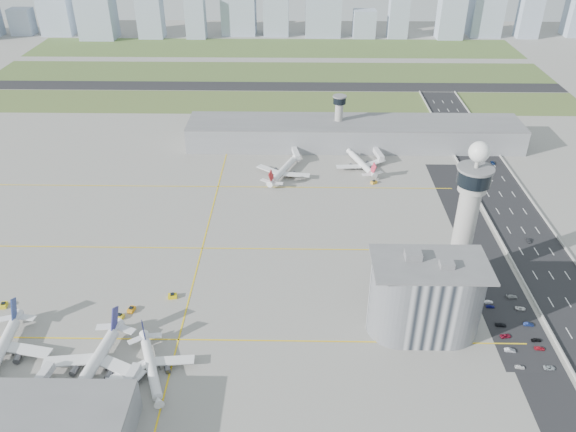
{
  "coord_description": "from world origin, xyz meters",
  "views": [
    {
      "loc": [
        3.8,
        -184.16,
        149.66
      ],
      "look_at": [
        0.0,
        35.0,
        15.0
      ],
      "focal_mm": 35.0,
      "sensor_mm": 36.0,
      "label": 1
    }
  ],
  "objects_px": {
    "jet_bridge_near_1": "(29,399)",
    "car_lot_1": "(510,350)",
    "car_lot_9": "(529,324)",
    "car_lot_7": "(540,348)",
    "control_tower": "(468,210)",
    "car_lot_0": "(520,367)",
    "tug_1": "(131,309)",
    "car_hw_4": "(449,124)",
    "car_lot_5": "(489,302)",
    "car_lot_2": "(506,336)",
    "car_lot_3": "(501,325)",
    "jet_bridge_far_0": "(294,151)",
    "secondary_tower": "(339,116)",
    "airplane_near_b": "(91,361)",
    "tug_0": "(4,305)",
    "tug_2": "(120,316)",
    "car_lot_8": "(536,340)",
    "airplane_far_b": "(361,159)",
    "jet_bridge_far_1": "(375,151)",
    "car_lot_11": "(512,297)",
    "jet_bridge_near_2": "(120,400)",
    "admin_building": "(425,297)",
    "airplane_far_a": "(283,166)",
    "car_lot_4": "(490,306)",
    "tug_5": "(374,182)",
    "tug_4": "(290,175)",
    "car_hw_2": "(493,163)",
    "car_lot_10": "(520,308)",
    "tug_3": "(172,296)",
    "car_hw_1": "(528,240)"
  },
  "relations": [
    {
      "from": "jet_bridge_near_1",
      "to": "car_lot_1",
      "type": "bearing_deg",
      "value": -70.71
    },
    {
      "from": "car_lot_9",
      "to": "car_lot_7",
      "type": "bearing_deg",
      "value": -177.3
    },
    {
      "from": "control_tower",
      "to": "car_lot_0",
      "type": "height_order",
      "value": "control_tower"
    },
    {
      "from": "tug_1",
      "to": "car_hw_4",
      "type": "relative_size",
      "value": 0.93
    },
    {
      "from": "car_lot_5",
      "to": "tug_1",
      "type": "bearing_deg",
      "value": 90.67
    },
    {
      "from": "car_lot_2",
      "to": "car_lot_3",
      "type": "bearing_deg",
      "value": -10.37
    },
    {
      "from": "jet_bridge_far_0",
      "to": "secondary_tower",
      "type": "bearing_deg",
      "value": 112.74
    },
    {
      "from": "secondary_tower",
      "to": "airplane_near_b",
      "type": "distance_m",
      "value": 219.93
    },
    {
      "from": "airplane_near_b",
      "to": "tug_0",
      "type": "relative_size",
      "value": 12.79
    },
    {
      "from": "tug_2",
      "to": "car_lot_8",
      "type": "height_order",
      "value": "tug_2"
    },
    {
      "from": "airplane_far_b",
      "to": "jet_bridge_far_0",
      "type": "relative_size",
      "value": 2.65
    },
    {
      "from": "tug_0",
      "to": "tug_1",
      "type": "distance_m",
      "value": 52.15
    },
    {
      "from": "control_tower",
      "to": "secondary_tower",
      "type": "distance_m",
      "value": 148.97
    },
    {
      "from": "jet_bridge_far_1",
      "to": "car_lot_1",
      "type": "xyz_separation_m",
      "value": [
        30.37,
        -165.95,
        -2.2
      ]
    },
    {
      "from": "car_lot_9",
      "to": "car_lot_0",
      "type": "bearing_deg",
      "value": 158.45
    },
    {
      "from": "car_lot_11",
      "to": "jet_bridge_near_2",
      "type": "bearing_deg",
      "value": 110.29
    },
    {
      "from": "car_lot_8",
      "to": "jet_bridge_near_2",
      "type": "bearing_deg",
      "value": 99.66
    },
    {
      "from": "admin_building",
      "to": "car_hw_4",
      "type": "distance_m",
      "value": 211.81
    },
    {
      "from": "airplane_far_a",
      "to": "car_lot_9",
      "type": "xyz_separation_m",
      "value": [
        97.92,
        -124.97,
        -4.82
      ]
    },
    {
      "from": "car_lot_4",
      "to": "car_lot_9",
      "type": "distance_m",
      "value": 15.62
    },
    {
      "from": "jet_bridge_near_1",
      "to": "tug_5",
      "type": "bearing_deg",
      "value": -29.82
    },
    {
      "from": "tug_0",
      "to": "jet_bridge_near_1",
      "type": "bearing_deg",
      "value": 114.09
    },
    {
      "from": "tug_4",
      "to": "car_lot_5",
      "type": "distance_m",
      "value": 137.64
    },
    {
      "from": "car_lot_8",
      "to": "car_lot_3",
      "type": "bearing_deg",
      "value": 50.23
    },
    {
      "from": "secondary_tower",
      "to": "tug_4",
      "type": "relative_size",
      "value": 9.82
    },
    {
      "from": "car_hw_2",
      "to": "car_hw_4",
      "type": "distance_m",
      "value": 61.05
    },
    {
      "from": "car_lot_7",
      "to": "car_lot_0",
      "type": "bearing_deg",
      "value": 137.05
    },
    {
      "from": "car_lot_9",
      "to": "car_lot_10",
      "type": "relative_size",
      "value": 0.95
    },
    {
      "from": "airplane_far_a",
      "to": "car_lot_5",
      "type": "distance_m",
      "value": 141.39
    },
    {
      "from": "airplane_far_b",
      "to": "car_lot_8",
      "type": "height_order",
      "value": "airplane_far_b"
    },
    {
      "from": "tug_5",
      "to": "jet_bridge_far_1",
      "type": "bearing_deg",
      "value": -40.94
    },
    {
      "from": "tug_5",
      "to": "car_lot_7",
      "type": "relative_size",
      "value": 0.87
    },
    {
      "from": "car_lot_9",
      "to": "car_lot_8",
      "type": "bearing_deg",
      "value": -176.38
    },
    {
      "from": "admin_building",
      "to": "car_lot_9",
      "type": "xyz_separation_m",
      "value": [
        42.0,
        2.03,
        -14.67
      ]
    },
    {
      "from": "car_lot_1",
      "to": "car_hw_2",
      "type": "distance_m",
      "value": 160.61
    },
    {
      "from": "jet_bridge_far_0",
      "to": "car_lot_9",
      "type": "xyz_separation_m",
      "value": [
        92.0,
        -151.96,
        -2.21
      ]
    },
    {
      "from": "secondary_tower",
      "to": "car_lot_2",
      "type": "xyz_separation_m",
      "value": [
        53.11,
        -176.47,
        -18.23
      ]
    },
    {
      "from": "car_lot_7",
      "to": "car_lot_11",
      "type": "distance_m",
      "value": 29.23
    },
    {
      "from": "jet_bridge_far_1",
      "to": "tug_2",
      "type": "xyz_separation_m",
      "value": [
        -117.29,
        -150.29,
        -1.9
      ]
    },
    {
      "from": "airplane_near_b",
      "to": "jet_bridge_far_0",
      "type": "bearing_deg",
      "value": 168.16
    },
    {
      "from": "tug_3",
      "to": "car_lot_8",
      "type": "bearing_deg",
      "value": -107.97
    },
    {
      "from": "jet_bridge_near_2",
      "to": "jet_bridge_far_1",
      "type": "relative_size",
      "value": 1.0
    },
    {
      "from": "jet_bridge_near_1",
      "to": "tug_2",
      "type": "distance_m",
      "value": 46.28
    },
    {
      "from": "car_lot_8",
      "to": "car_lot_9",
      "type": "relative_size",
      "value": 0.95
    },
    {
      "from": "tug_5",
      "to": "tug_4",
      "type": "bearing_deg",
      "value": 46.36
    },
    {
      "from": "tug_4",
      "to": "car_lot_0",
      "type": "xyz_separation_m",
      "value": [
        83.06,
        -145.55,
        -0.37
      ]
    },
    {
      "from": "jet_bridge_near_1",
      "to": "tug_0",
      "type": "distance_m",
      "value": 57.44
    },
    {
      "from": "secondary_tower",
      "to": "car_hw_1",
      "type": "bearing_deg",
      "value": -53.05
    },
    {
      "from": "jet_bridge_near_2",
      "to": "tug_1",
      "type": "xyz_separation_m",
      "value": [
        -8.69,
        46.73,
        -1.88
      ]
    },
    {
      "from": "tug_5",
      "to": "car_lot_3",
      "type": "height_order",
      "value": "tug_5"
    }
  ]
}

